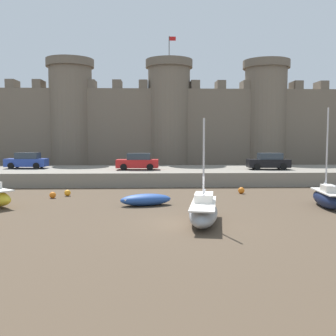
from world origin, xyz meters
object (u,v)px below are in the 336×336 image
object	(u,v)px
mooring_buoy_off_centre	(68,193)
mooring_buoy_mid_mud	(241,190)
sailboat_foreground_left	(204,211)
car_quay_east	(269,162)
sailboat_midflat_centre	(327,198)
rowboat_midflat_left	(146,199)
car_quay_centre_west	(27,161)
mooring_buoy_near_shore	(53,195)
car_quay_centre_east	(138,162)

from	to	relation	value
mooring_buoy_off_centre	mooring_buoy_mid_mud	distance (m)	13.56
sailboat_foreground_left	mooring_buoy_mid_mud	bearing A→B (deg)	67.42
mooring_buoy_off_centre	car_quay_east	size ratio (longest dim) A/B	0.12
sailboat_midflat_centre	sailboat_foreground_left	size ratio (longest dim) A/B	1.14
rowboat_midflat_left	car_quay_east	distance (m)	17.66
sailboat_foreground_left	car_quay_centre_west	distance (m)	25.71
mooring_buoy_near_shore	sailboat_midflat_centre	bearing A→B (deg)	-13.74
sailboat_midflat_centre	mooring_buoy_near_shore	bearing A→B (deg)	166.26
rowboat_midflat_left	mooring_buoy_near_shore	xyz separation A→B (m)	(-6.91, 3.33, -0.17)
sailboat_foreground_left	mooring_buoy_off_centre	distance (m)	13.42
sailboat_foreground_left	car_quay_centre_east	bearing A→B (deg)	102.67
rowboat_midflat_left	mooring_buoy_off_centre	world-z (taller)	rowboat_midflat_left
mooring_buoy_near_shore	car_quay_centre_east	distance (m)	11.43
rowboat_midflat_left	car_quay_centre_east	xyz separation A→B (m)	(-1.01, 12.95, 1.66)
sailboat_foreground_left	sailboat_midflat_centre	bearing A→B (deg)	26.62
mooring_buoy_near_shore	car_quay_east	world-z (taller)	car_quay_east
mooring_buoy_near_shore	mooring_buoy_off_centre	world-z (taller)	mooring_buoy_off_centre
sailboat_midflat_centre	mooring_buoy_mid_mud	bearing A→B (deg)	122.95
sailboat_foreground_left	mooring_buoy_mid_mud	distance (m)	11.40
sailboat_midflat_centre	sailboat_foreground_left	world-z (taller)	sailboat_midflat_centre
rowboat_midflat_left	car_quay_centre_east	bearing A→B (deg)	94.44
mooring_buoy_mid_mud	sailboat_foreground_left	bearing A→B (deg)	-112.58
car_quay_east	car_quay_centre_west	size ratio (longest dim) A/B	1.00
rowboat_midflat_left	mooring_buoy_near_shore	size ratio (longest dim) A/B	7.67
sailboat_midflat_centre	mooring_buoy_off_centre	size ratio (longest dim) A/B	13.23
mooring_buoy_mid_mud	car_quay_east	size ratio (longest dim) A/B	0.12
mooring_buoy_near_shore	car_quay_east	distance (m)	21.23
sailboat_foreground_left	mooring_buoy_near_shore	bearing A→B (deg)	138.89
mooring_buoy_off_centre	rowboat_midflat_left	bearing A→B (deg)	-35.86
mooring_buoy_off_centre	car_quay_centre_east	distance (m)	10.11
rowboat_midflat_left	sailboat_foreground_left	distance (m)	6.26
car_quay_centre_east	car_quay_centre_west	bearing A→B (deg)	169.80
sailboat_midflat_centre	car_quay_centre_east	bearing A→B (deg)	131.67
sailboat_foreground_left	car_quay_centre_west	xyz separation A→B (m)	(-15.55, 20.42, 1.43)
sailboat_foreground_left	car_quay_east	bearing A→B (deg)	64.19
rowboat_midflat_left	car_quay_centre_west	size ratio (longest dim) A/B	0.87
mooring_buoy_near_shore	mooring_buoy_mid_mud	world-z (taller)	mooring_buoy_mid_mud
mooring_buoy_mid_mud	rowboat_midflat_left	bearing A→B (deg)	-145.76
mooring_buoy_off_centre	car_quay_east	world-z (taller)	car_quay_east
car_quay_east	car_quay_centre_east	xyz separation A→B (m)	(-12.98, 0.07, 0.00)
sailboat_foreground_left	mooring_buoy_near_shore	size ratio (longest dim) A/B	11.93
car_quay_centre_west	car_quay_centre_east	distance (m)	11.61
rowboat_midflat_left	sailboat_foreground_left	size ratio (longest dim) A/B	0.64
sailboat_midflat_centre	car_quay_east	size ratio (longest dim) A/B	1.53
mooring_buoy_mid_mud	car_quay_centre_west	world-z (taller)	car_quay_centre_west
sailboat_midflat_centre	rowboat_midflat_left	world-z (taller)	sailboat_midflat_centre
sailboat_foreground_left	car_quay_centre_west	world-z (taller)	sailboat_foreground_left
sailboat_midflat_centre	mooring_buoy_mid_mud	size ratio (longest dim) A/B	12.42
sailboat_midflat_centre	car_quay_east	distance (m)	14.14
car_quay_east	car_quay_centre_west	world-z (taller)	same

